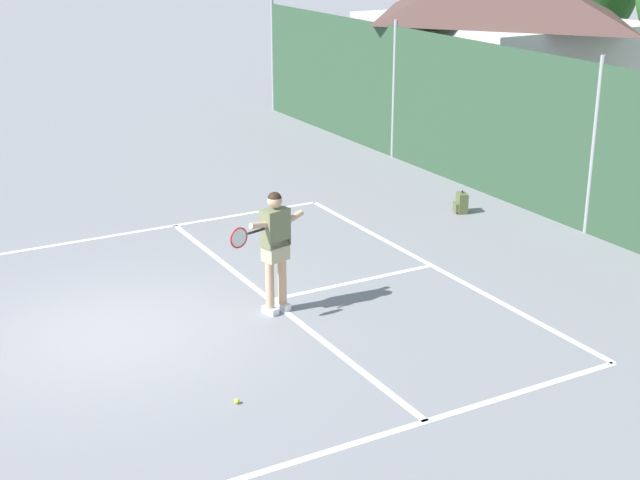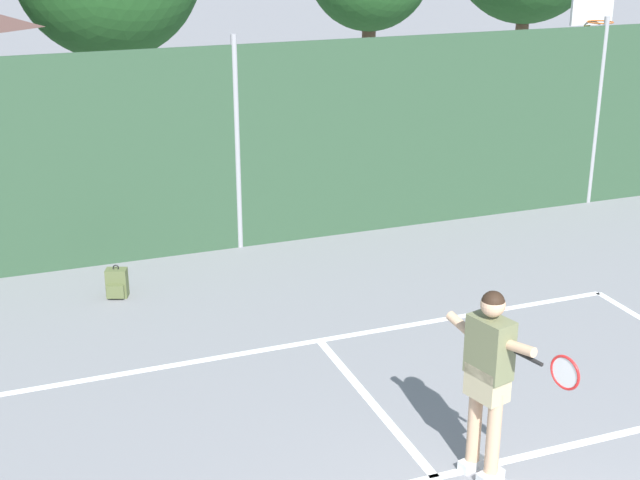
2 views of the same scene
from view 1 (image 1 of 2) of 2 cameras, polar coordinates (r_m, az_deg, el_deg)
name	(u,v)px [view 1 (image 1 of 2)]	position (r m, az deg, el deg)	size (l,w,h in m)	color
ground_plane	(113,334)	(13.38, -12.67, -5.69)	(120.00, 120.00, 0.00)	gray
court_markings	(157,324)	(13.54, -10.06, -5.16)	(8.30, 11.10, 0.01)	white
chainlink_fence	(594,151)	(17.39, 16.57, 5.33)	(26.09, 0.09, 3.27)	#2D4C33
clubhouse_building	(498,44)	(24.83, 10.93, 11.82)	(6.83, 5.57, 4.64)	silver
tennis_player	(275,241)	(13.36, -2.81, -0.09)	(0.51, 1.38, 1.85)	silver
tennis_ball	(237,401)	(11.34, -5.16, -9.91)	(0.07, 0.07, 0.07)	#CCE033
backpack_olive	(461,203)	(18.42, 8.73, 2.26)	(0.33, 0.31, 0.46)	#566038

